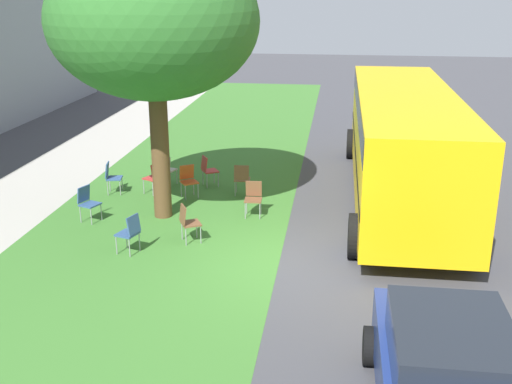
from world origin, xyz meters
name	(u,v)px	position (x,y,z in m)	size (l,w,h in m)	color
ground	(289,262)	(0.00, 0.00, 0.00)	(80.00, 80.00, 0.00)	#424247
grass_verge	(141,254)	(0.00, 3.20, 0.00)	(48.00, 6.00, 0.01)	#3D752D
street_tree	(154,22)	(2.31, 3.35, 4.69)	(4.83, 4.83, 6.50)	brown
chair_0	(88,201)	(1.73, 5.05, 0.52)	(0.53, 0.54, 0.88)	#335184
chair_1	(111,175)	(3.83, 5.22, 0.52)	(0.49, 0.49, 0.88)	#335184
chair_2	(188,179)	(3.82, 3.06, 0.52)	(0.58, 0.57, 0.88)	#C64C1E
chair_3	(253,196)	(2.63, 1.11, 0.52)	(0.44, 0.44, 0.88)	brown
chair_4	(208,169)	(4.84, 2.73, 0.52)	(0.57, 0.57, 0.88)	#B7332D
chair_5	(242,177)	(4.14, 1.64, 0.52)	(0.44, 0.44, 0.88)	brown
chair_6	(166,168)	(4.74, 3.92, 0.52)	(0.53, 0.52, 0.88)	#ADA393
chair_7	(130,231)	(0.00, 3.41, 0.52)	(0.52, 0.53, 0.88)	#335184
chair_8	(188,221)	(0.77, 2.33, 0.52)	(0.56, 0.57, 0.88)	brown
chair_9	(154,176)	(3.95, 4.05, 0.52)	(0.55, 0.56, 0.88)	#B7332D
parked_car	(446,377)	(-4.90, -2.38, 0.84)	(3.70, 1.92, 1.65)	navy
school_bus	(404,135)	(4.46, -2.61, 1.76)	(10.40, 2.80, 2.88)	yellow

